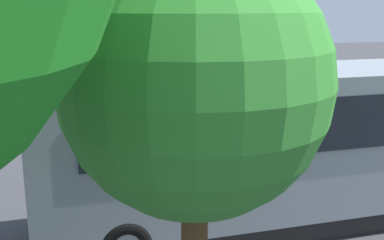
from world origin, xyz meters
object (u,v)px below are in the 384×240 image
Objects in this scene: spectator_centre at (217,137)px; spectator_right at (191,142)px; spectator_left at (264,132)px; parked_motorcycle_silver at (367,152)px; tour_bus at (288,146)px; stunt_motorcycle at (108,123)px; tree_right at (195,63)px; spectator_far_left at (293,133)px.

spectator_right is at bearing 15.17° from spectator_centre.
spectator_right is (0.81, 0.22, -0.03)m from spectator_centre.
spectator_left is 2.09m from spectator_right.
spectator_left is 3.06m from parked_motorcycle_silver.
spectator_left is (-0.78, -2.99, -0.55)m from tour_bus.
tour_bus is at bearing 113.55° from spectator_right.
stunt_motorcycle is (2.67, -3.95, -0.39)m from spectator_centre.
spectator_right is at bearing -66.45° from tour_bus.
tour_bus is 3.33m from spectator_right.
tree_right reaches higher than parked_motorcycle_silver.
tree_right is (6.74, 5.98, 3.40)m from parked_motorcycle_silver.
parked_motorcycle_silver is 0.36× the size of tree_right.
parked_motorcycle_silver is at bearing 159.99° from spectator_far_left.
spectator_centre reaches higher than stunt_motorcycle.
parked_motorcycle_silver is at bearing 167.80° from spectator_left.
spectator_left is 1.30m from spectator_centre.
tour_bus is 6.25× the size of spectator_right.
spectator_far_left is 2.22m from spectator_centre.
spectator_left is 5.76m from stunt_motorcycle.
spectator_far_left is 0.85× the size of stunt_motorcycle.
spectator_centre reaches higher than spectator_right.
spectator_far_left is 6.38m from stunt_motorcycle.
spectator_far_left is 0.99× the size of spectator_centre.
tree_right is (4.75, 6.70, 2.89)m from spectator_far_left.
spectator_right is at bearing 1.72° from spectator_far_left.
tour_bus is at bearing 32.43° from parked_motorcycle_silver.
spectator_centre is 0.30× the size of tree_right.
spectator_far_left is 0.95m from spectator_left.
spectator_left is 1.10× the size of spectator_right.
parked_motorcycle_silver is 8.39m from stunt_motorcycle.
tour_bus is 3.59m from spectator_far_left.
tree_right is at bearing 41.56° from parked_motorcycle_silver.
spectator_far_left is at bearing 176.69° from spectator_centre.
spectator_centre is (2.22, -0.13, 0.01)m from spectator_far_left.
spectator_right is (2.09, -0.00, -0.12)m from spectator_left.
spectator_centre is (1.28, -0.22, -0.09)m from spectator_left.
stunt_motorcycle is at bearing -46.62° from spectator_left.
spectator_left is 0.90× the size of parked_motorcycle_silver.
spectator_centre is at bearing -3.31° from spectator_far_left.
spectator_left is at bearing -119.94° from tree_right.
parked_motorcycle_silver is at bearing -138.44° from tree_right.
spectator_left is at bearing 170.24° from spectator_centre.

